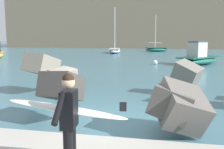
# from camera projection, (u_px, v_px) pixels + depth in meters

# --- Properties ---
(ground_plane) EXTENTS (400.00, 400.00, 0.00)m
(ground_plane) POSITION_uv_depth(u_px,v_px,m) (104.00, 121.00, 7.98)
(ground_plane) COLOR #42707F
(breakwater_jetty) EXTENTS (31.81, 7.11, 3.16)m
(breakwater_jetty) POSITION_uv_depth(u_px,v_px,m) (115.00, 73.00, 9.90)
(breakwater_jetty) COLOR #3D3A38
(breakwater_jetty) RESTS_ON ground
(surfer_with_board) EXTENTS (2.12, 1.26, 1.78)m
(surfer_with_board) POSITION_uv_depth(u_px,v_px,m) (69.00, 117.00, 4.21)
(surfer_with_board) COLOR black
(surfer_with_board) RESTS_ON walkway_path
(boat_near_left) EXTENTS (2.71, 5.79, 7.79)m
(boat_near_left) POSITION_uv_depth(u_px,v_px,m) (115.00, 50.00, 44.28)
(boat_near_left) COLOR white
(boat_near_left) RESTS_ON ground
(boat_near_centre) EXTENTS (4.92, 3.43, 7.01)m
(boat_near_centre) POSITION_uv_depth(u_px,v_px,m) (157.00, 49.00, 49.65)
(boat_near_centre) COLOR #1E6656
(boat_near_centre) RESTS_ON ground
(boat_mid_left) EXTENTS (4.95, 5.49, 2.28)m
(boat_mid_left) POSITION_uv_depth(u_px,v_px,m) (198.00, 58.00, 24.83)
(boat_mid_left) COLOR #1E6656
(boat_mid_left) RESTS_ON ground
(mooring_buoy_middle) EXTENTS (0.44, 0.44, 0.44)m
(mooring_buoy_middle) POSITION_uv_depth(u_px,v_px,m) (155.00, 62.00, 24.93)
(mooring_buoy_middle) COLOR silver
(mooring_buoy_middle) RESTS_ON ground
(headland_bluff) EXTENTS (83.74, 41.73, 16.03)m
(headland_bluff) POSITION_uv_depth(u_px,v_px,m) (159.00, 21.00, 81.81)
(headland_bluff) COLOR #756651
(headland_bluff) RESTS_ON ground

